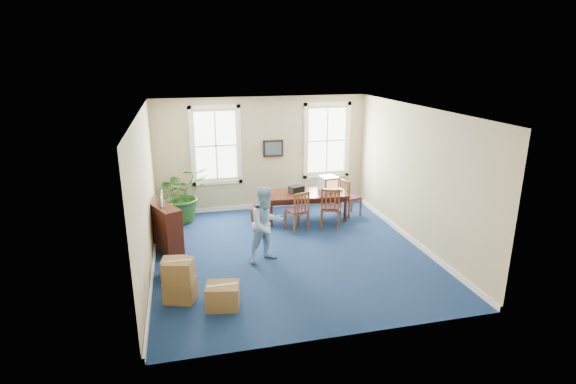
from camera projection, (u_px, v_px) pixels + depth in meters
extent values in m
plane|color=navy|center=(290.00, 253.00, 10.15)|extent=(6.50, 6.50, 0.00)
plane|color=white|center=(290.00, 110.00, 9.21)|extent=(6.50, 6.50, 0.00)
plane|color=tan|center=(263.00, 154.00, 12.70)|extent=(6.50, 0.00, 6.50)
plane|color=tan|center=(343.00, 244.00, 6.66)|extent=(6.50, 0.00, 6.50)
plane|color=tan|center=(145.00, 195.00, 9.00)|extent=(0.00, 6.50, 6.50)
plane|color=tan|center=(416.00, 176.00, 10.36)|extent=(0.00, 6.50, 6.50)
cube|color=white|center=(264.00, 206.00, 13.12)|extent=(6.00, 0.04, 0.12)
cube|color=white|center=(153.00, 264.00, 9.46)|extent=(0.04, 6.50, 0.12)
cube|color=white|center=(410.00, 238.00, 10.80)|extent=(0.04, 6.50, 0.12)
cube|color=white|center=(339.00, 190.00, 12.22)|extent=(0.15, 0.18, 0.04)
cube|color=black|center=(296.00, 189.00, 11.98)|extent=(0.45, 0.37, 0.19)
imported|color=#8EBDE1|center=(266.00, 224.00, 9.53)|extent=(0.98, 0.87, 1.67)
cube|color=#3E180E|center=(163.00, 227.00, 10.22)|extent=(0.89, 1.36, 1.04)
imported|color=#204817|center=(182.00, 194.00, 11.88)|extent=(1.69, 1.59, 1.50)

